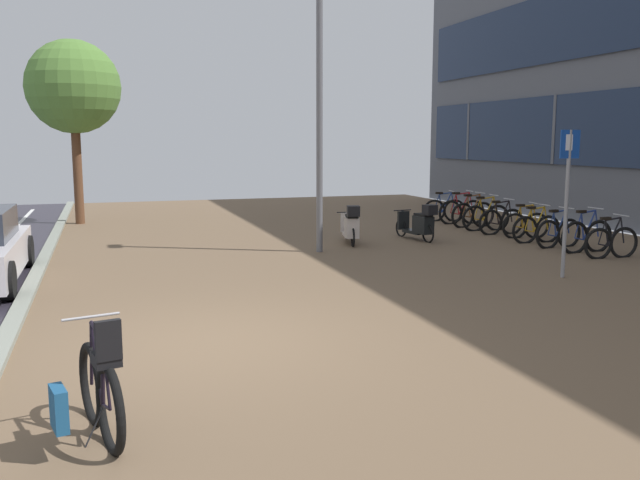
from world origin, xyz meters
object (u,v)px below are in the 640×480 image
(bicycle_rack_02, at_px, (558,233))
(scooter_mid, at_px, (420,223))
(bicycle_rack_06, at_px, (486,218))
(parking_sign, at_px, (567,188))
(scooter_near, at_px, (351,226))
(bicycle_rack_01, at_px, (586,236))
(bicycle_rack_03, at_px, (536,229))
(bicycle_rack_08, at_px, (462,212))
(bicycle_rack_05, at_px, (501,221))
(bicycle_rack_09, at_px, (444,210))
(bicycle_rack_04, at_px, (525,225))
(bicycle_rack_07, at_px, (473,215))
(lamp_post, at_px, (319,102))
(bicycle_foreground, at_px, (97,392))
(bicycle_rack_00, at_px, (611,242))
(street_tree, at_px, (73,88))

(bicycle_rack_02, relative_size, scooter_mid, 0.80)
(bicycle_rack_02, xyz_separation_m, bicycle_rack_06, (-0.02, 3.08, 0.02))
(scooter_mid, distance_m, parking_sign, 5.06)
(scooter_near, bearing_deg, bicycle_rack_01, -30.74)
(bicycle_rack_01, relative_size, bicycle_rack_03, 1.06)
(bicycle_rack_03, distance_m, bicycle_rack_08, 3.85)
(bicycle_rack_05, distance_m, bicycle_rack_09, 3.08)
(bicycle_rack_02, height_order, bicycle_rack_09, bicycle_rack_09)
(bicycle_rack_01, xyz_separation_m, bicycle_rack_09, (-0.19, 6.16, -0.02))
(bicycle_rack_05, bearing_deg, scooter_mid, -172.59)
(bicycle_rack_03, height_order, bicycle_rack_08, bicycle_rack_08)
(bicycle_rack_03, relative_size, parking_sign, 0.50)
(bicycle_rack_02, height_order, scooter_mid, bicycle_rack_02)
(bicycle_rack_02, xyz_separation_m, bicycle_rack_04, (0.18, 1.54, -0.01))
(bicycle_rack_07, bearing_deg, bicycle_rack_01, -88.57)
(bicycle_rack_03, xyz_separation_m, parking_sign, (-2.07, -3.68, 1.29))
(scooter_mid, distance_m, lamp_post, 4.14)
(bicycle_rack_09, height_order, scooter_near, scooter_near)
(bicycle_rack_05, xyz_separation_m, scooter_near, (-4.37, -0.38, 0.10))
(bicycle_rack_01, relative_size, bicycle_rack_09, 1.05)
(bicycle_foreground, height_order, bicycle_rack_00, bicycle_foreground)
(bicycle_foreground, bearing_deg, bicycle_rack_01, 32.43)
(lamp_post, bearing_deg, scooter_near, 37.67)
(bicycle_foreground, relative_size, bicycle_rack_05, 1.01)
(bicycle_rack_02, bearing_deg, bicycle_rack_04, 83.21)
(bicycle_rack_02, height_order, bicycle_rack_06, bicycle_rack_06)
(bicycle_rack_08, height_order, parking_sign, parking_sign)
(bicycle_rack_00, xyz_separation_m, scooter_near, (-4.54, 3.48, 0.10))
(bicycle_rack_07, height_order, lamp_post, lamp_post)
(bicycle_rack_04, height_order, bicycle_rack_06, bicycle_rack_06)
(scooter_near, xyz_separation_m, street_tree, (-6.27, 6.24, 3.53))
(bicycle_rack_03, bearing_deg, bicycle_rack_04, 73.32)
(bicycle_rack_05, height_order, scooter_near, scooter_near)
(bicycle_rack_03, bearing_deg, bicycle_rack_06, 89.20)
(scooter_near, bearing_deg, bicycle_rack_02, -23.75)
(bicycle_rack_04, relative_size, bicycle_rack_07, 0.88)
(bicycle_rack_02, height_order, bicycle_rack_03, same)
(lamp_post, bearing_deg, bicycle_rack_09, 38.27)
(bicycle_rack_03, relative_size, bicycle_rack_09, 0.99)
(bicycle_rack_08, bearing_deg, scooter_mid, -135.49)
(bicycle_rack_05, height_order, bicycle_rack_08, bicycle_rack_08)
(bicycle_rack_00, height_order, bicycle_rack_03, bicycle_rack_03)
(bicycle_rack_05, distance_m, bicycle_rack_06, 0.77)
(bicycle_rack_00, height_order, bicycle_rack_05, bicycle_rack_05)
(parking_sign, bearing_deg, bicycle_rack_03, 60.69)
(bicycle_rack_05, bearing_deg, bicycle_rack_04, -74.57)
(bicycle_rack_03, distance_m, bicycle_rack_07, 3.08)
(scooter_mid, relative_size, parking_sign, 0.62)
(bicycle_rack_04, relative_size, lamp_post, 0.21)
(bicycle_rack_08, relative_size, lamp_post, 0.25)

